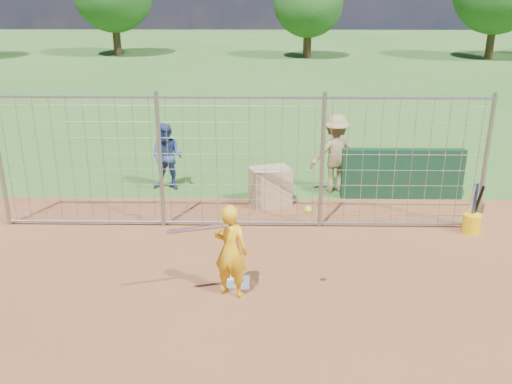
{
  "coord_description": "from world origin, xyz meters",
  "views": [
    {
      "loc": [
        0.45,
        -8.07,
        4.43
      ],
      "look_at": [
        0.3,
        0.8,
        1.15
      ],
      "focal_mm": 40.0,
      "sensor_mm": 36.0,
      "label": 1
    }
  ],
  "objects_px": {
    "bystander_a": "(167,157)",
    "bystander_c": "(335,153)",
    "bucket_with_bats": "(472,221)",
    "equipment_bin": "(270,186)",
    "batter": "(231,251)"
  },
  "relations": [
    {
      "from": "bucket_with_bats",
      "to": "equipment_bin",
      "type": "bearing_deg",
      "value": 159.37
    },
    {
      "from": "bucket_with_bats",
      "to": "bystander_c",
      "type": "bearing_deg",
      "value": 135.31
    },
    {
      "from": "bucket_with_bats",
      "to": "batter",
      "type": "bearing_deg",
      "value": -152.2
    },
    {
      "from": "batter",
      "to": "bucket_with_bats",
      "type": "xyz_separation_m",
      "value": [
        4.36,
        2.3,
        -0.48
      ]
    },
    {
      "from": "bystander_a",
      "to": "bystander_c",
      "type": "xyz_separation_m",
      "value": [
        3.73,
        -0.04,
        0.11
      ]
    },
    {
      "from": "batter",
      "to": "equipment_bin",
      "type": "xyz_separation_m",
      "value": [
        0.61,
        3.71,
        -0.32
      ]
    },
    {
      "from": "bystander_a",
      "to": "bucket_with_bats",
      "type": "xyz_separation_m",
      "value": [
        6.05,
        -2.33,
        -0.51
      ]
    },
    {
      "from": "bystander_c",
      "to": "bucket_with_bats",
      "type": "relative_size",
      "value": 1.78
    },
    {
      "from": "bucket_with_bats",
      "to": "bystander_a",
      "type": "bearing_deg",
      "value": 158.92
    },
    {
      "from": "bystander_c",
      "to": "bucket_with_bats",
      "type": "height_order",
      "value": "bystander_c"
    },
    {
      "from": "equipment_bin",
      "to": "bucket_with_bats",
      "type": "bearing_deg",
      "value": -40.14
    },
    {
      "from": "batter",
      "to": "equipment_bin",
      "type": "bearing_deg",
      "value": -78.21
    },
    {
      "from": "bystander_a",
      "to": "bucket_with_bats",
      "type": "bearing_deg",
      "value": -11.4
    },
    {
      "from": "bystander_c",
      "to": "bucket_with_bats",
      "type": "distance_m",
      "value": 3.32
    },
    {
      "from": "bystander_a",
      "to": "equipment_bin",
      "type": "bearing_deg",
      "value": -12.13
    }
  ]
}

